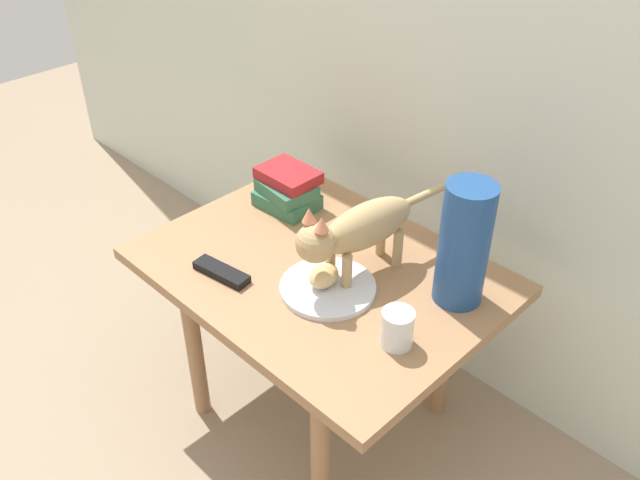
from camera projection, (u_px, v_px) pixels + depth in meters
The scene contains 9 objects.
ground_plane at pixel (320, 408), 1.94m from camera, with size 6.00×6.00×0.00m, color gray.
side_table at pixel (320, 287), 1.68m from camera, with size 0.85×0.63×0.51m.
plate at pixel (328, 288), 1.57m from camera, with size 0.23×0.23×0.01m, color silver.
bread_roll at pixel (324, 276), 1.56m from camera, with size 0.08×0.06×0.05m, color #E0BC7A.
cat at pixel (358, 229), 1.54m from camera, with size 0.12×0.48×0.23m.
book_stack at pixel (287, 189), 1.84m from camera, with size 0.17×0.14×0.11m.
green_vase at pixel (464, 245), 1.47m from camera, with size 0.11×0.11×0.30m, color navy.
candle_jar at pixel (397, 330), 1.41m from camera, with size 0.07×0.07×0.08m.
tv_remote at pixel (221, 272), 1.61m from camera, with size 0.15×0.04×0.02m, color black.
Camera 1 is at (0.92, -0.92, 1.52)m, focal length 37.94 mm.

